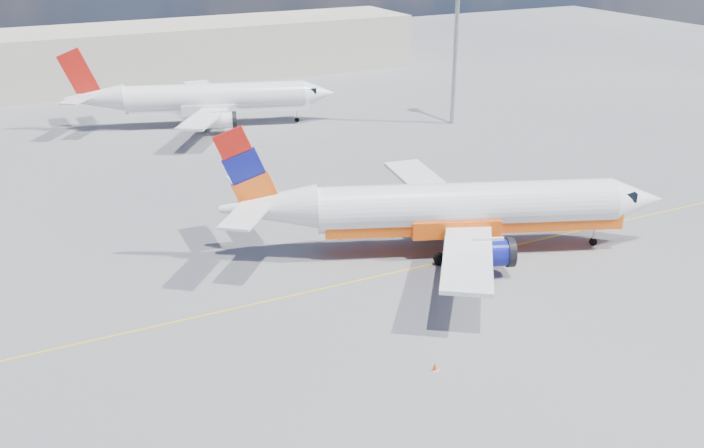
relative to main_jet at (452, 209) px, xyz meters
name	(u,v)px	position (x,y,z in m)	size (l,w,h in m)	color
ground	(416,290)	(-5.62, -4.39, -3.35)	(240.00, 240.00, 0.00)	#5B5B60
taxi_line	(394,273)	(-5.62, -1.39, -3.34)	(70.00, 0.15, 0.01)	yellow
terminal_main	(181,52)	(-0.62, 70.61, 0.65)	(70.00, 14.00, 8.00)	beige
main_jet	(452,209)	(0.00, 0.00, 0.00)	(32.83, 24.81, 10.04)	white
second_jet	(208,99)	(-5.25, 42.91, -0.21)	(31.05, 23.61, 9.42)	white
gse_tug	(587,196)	(15.94, 2.96, -2.56)	(2.47, 1.70, 1.66)	black
traffic_cone	(435,366)	(-9.77, -13.25, -3.11)	(0.35, 0.35, 0.49)	white
floodlight_mast	(457,6)	(20.70, 31.01, 10.07)	(1.63, 1.63, 22.37)	#9D9DA6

